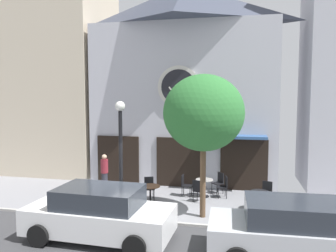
# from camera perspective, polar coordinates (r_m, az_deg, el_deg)

# --- Properties ---
(ground_plane) EXTENTS (27.32, 9.79, 0.13)m
(ground_plane) POSITION_cam_1_polar(r_m,az_deg,el_deg) (11.53, -5.02, -16.44)
(ground_plane) COLOR gray
(clock_building) EXTENTS (8.89, 4.33, 9.60)m
(clock_building) POSITION_cam_1_polar(r_m,az_deg,el_deg) (16.84, 2.78, 7.67)
(clock_building) COLOR #B2B2BC
(clock_building) RESTS_ON ground_plane
(neighbor_building_left) EXTENTS (6.95, 4.91, 13.61)m
(neighbor_building_left) POSITION_cam_1_polar(r_m,az_deg,el_deg) (20.86, -19.89, 11.92)
(neighbor_building_left) COLOR beige
(neighbor_building_left) RESTS_ON ground_plane
(street_lamp) EXTENTS (0.36, 0.36, 4.03)m
(street_lamp) POSITION_cam_1_polar(r_m,az_deg,el_deg) (12.44, -8.05, -4.94)
(street_lamp) COLOR black
(street_lamp) RESTS_ON ground_plane
(street_tree) EXTENTS (2.77, 2.50, 4.96)m
(street_tree) POSITION_cam_1_polar(r_m,az_deg,el_deg) (11.46, 6.06, 2.19)
(street_tree) COLOR brown
(street_tree) RESTS_ON ground_plane
(cafe_table_leftmost) EXTENTS (0.67, 0.67, 0.75)m
(cafe_table_leftmost) POSITION_cam_1_polar(r_m,az_deg,el_deg) (14.17, -13.65, -10.14)
(cafe_table_leftmost) COLOR black
(cafe_table_leftmost) RESTS_ON ground_plane
(cafe_table_near_door) EXTENTS (0.76, 0.76, 0.77)m
(cafe_table_near_door) POSITION_cam_1_polar(r_m,az_deg,el_deg) (13.16, -3.03, -10.99)
(cafe_table_near_door) COLOR black
(cafe_table_near_door) RESTS_ON ground_plane
(cafe_table_center) EXTENTS (0.73, 0.73, 0.74)m
(cafe_table_center) POSITION_cam_1_polar(r_m,az_deg,el_deg) (14.29, 6.21, -9.83)
(cafe_table_center) COLOR black
(cafe_table_center) RESTS_ON ground_plane
(cafe_table_center_right) EXTENTS (0.69, 0.69, 0.72)m
(cafe_table_center_right) POSITION_cam_1_polar(r_m,az_deg,el_deg) (13.04, 15.38, -11.59)
(cafe_table_center_right) COLOR black
(cafe_table_center_right) RESTS_ON ground_plane
(cafe_chair_facing_wall) EXTENTS (0.48, 0.48, 0.90)m
(cafe_chair_facing_wall) POSITION_cam_1_polar(r_m,az_deg,el_deg) (14.28, 9.50, -9.90)
(cafe_chair_facing_wall) COLOR black
(cafe_chair_facing_wall) RESTS_ON ground_plane
(cafe_chair_right_end) EXTENTS (0.42, 0.42, 0.90)m
(cafe_chair_right_end) POSITION_cam_1_polar(r_m,az_deg,el_deg) (14.32, 2.89, -9.80)
(cafe_chair_right_end) COLOR black
(cafe_chair_right_end) RESTS_ON ground_plane
(cafe_chair_facing_street) EXTENTS (0.57, 0.57, 0.90)m
(cafe_chair_facing_street) POSITION_cam_1_polar(r_m,az_deg,el_deg) (14.88, 8.67, -9.28)
(cafe_chair_facing_street) COLOR black
(cafe_chair_facing_street) RESTS_ON ground_plane
(cafe_chair_near_lamp) EXTENTS (0.52, 0.52, 0.90)m
(cafe_chair_near_lamp) POSITION_cam_1_polar(r_m,az_deg,el_deg) (13.96, -3.23, -10.19)
(cafe_chair_near_lamp) COLOR black
(cafe_chair_near_lamp) RESTS_ON ground_plane
(cafe_chair_corner) EXTENTS (0.52, 0.52, 0.90)m
(cafe_chair_corner) POSITION_cam_1_polar(r_m,az_deg,el_deg) (13.57, 5.14, -10.65)
(cafe_chair_corner) COLOR black
(cafe_chair_corner) RESTS_ON ground_plane
(cafe_chair_mid_row) EXTENTS (0.51, 0.51, 0.90)m
(cafe_chair_mid_row) POSITION_cam_1_polar(r_m,az_deg,el_deg) (13.79, 16.44, -10.58)
(cafe_chair_mid_row) COLOR black
(cafe_chair_mid_row) RESTS_ON ground_plane
(pedestrian_maroon) EXTENTS (0.37, 0.37, 1.67)m
(pedestrian_maroon) POSITION_cam_1_polar(r_m,az_deg,el_deg) (15.10, -10.75, -7.79)
(pedestrian_maroon) COLOR #2D2D38
(pedestrian_maroon) RESTS_ON ground_plane
(parked_car_white) EXTENTS (4.36, 2.14, 1.55)m
(parked_car_white) POSITION_cam_1_polar(r_m,az_deg,el_deg) (10.36, -11.58, -14.40)
(parked_car_white) COLOR white
(parked_car_white) RESTS_ON ground_plane
(parked_car_silver) EXTENTS (4.36, 2.14, 1.55)m
(parked_car_silver) POSITION_cam_1_polar(r_m,az_deg,el_deg) (9.52, 20.58, -16.42)
(parked_car_silver) COLOR #B7BABF
(parked_car_silver) RESTS_ON ground_plane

